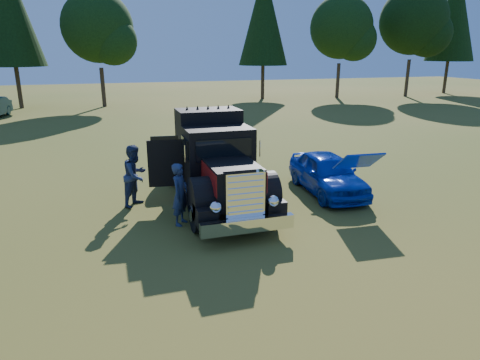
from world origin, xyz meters
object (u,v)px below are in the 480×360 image
spectator_near (180,194)px  diamond_t_truck (215,166)px  spectator_far (135,175)px  hotrod_coupe (328,173)px

spectator_near → diamond_t_truck: bearing=-10.2°
diamond_t_truck → spectator_near: diamond_t_truck is taller
diamond_t_truck → spectator_far: diamond_t_truck is taller
spectator_far → diamond_t_truck: bearing=-64.4°
spectator_near → spectator_far: size_ratio=0.91×
diamond_t_truck → hotrod_coupe: size_ratio=1.65×
diamond_t_truck → hotrod_coupe: (4.06, -0.06, -0.56)m
hotrod_coupe → spectator_near: hotrod_coupe is taller
diamond_t_truck → spectator_near: size_ratio=3.93×
diamond_t_truck → spectator_near: bearing=-134.8°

